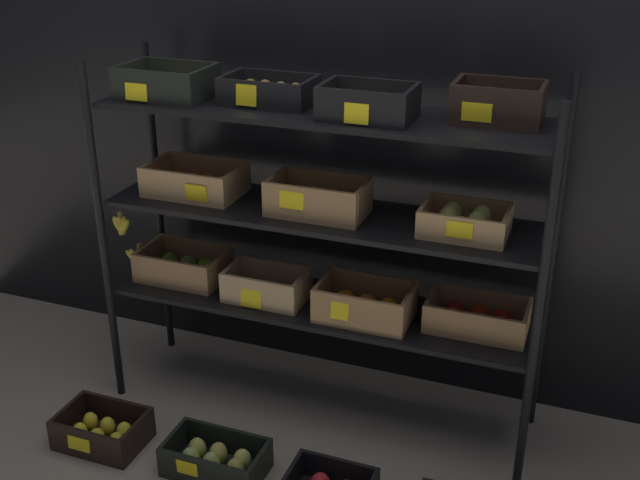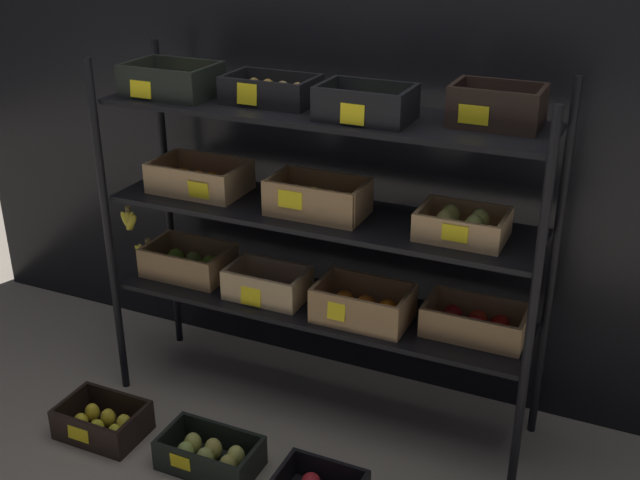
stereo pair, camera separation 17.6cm
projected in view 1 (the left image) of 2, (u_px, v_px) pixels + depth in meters
ground_plane at (320, 406)px, 3.34m from camera, size 10.00×10.00×0.00m
storefront_wall at (356, 86)px, 3.16m from camera, size 4.10×0.12×2.59m
display_rack at (314, 212)px, 2.97m from camera, size 1.85×0.46×1.45m
crate_ground_lemon at (103, 431)px, 3.10m from camera, size 0.34×0.24×0.13m
crate_ground_pear at (216, 460)px, 2.94m from camera, size 0.38×0.22×0.13m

